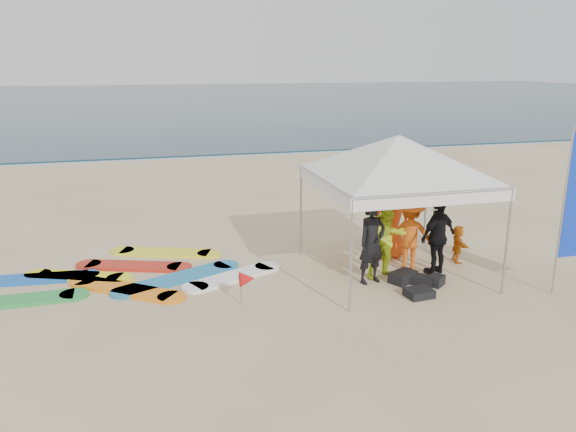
# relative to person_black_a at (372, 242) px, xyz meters

# --- Properties ---
(ground) EXTENTS (120.00, 120.00, 0.00)m
(ground) POSITION_rel_person_black_a_xyz_m (-1.39, -1.46, -0.85)
(ground) COLOR beige
(ground) RESTS_ON ground
(ocean) EXTENTS (160.00, 84.00, 0.08)m
(ocean) POSITION_rel_person_black_a_xyz_m (-1.39, 58.54, -0.81)
(ocean) COLOR #0C2633
(ocean) RESTS_ON ground
(shoreline_foam) EXTENTS (160.00, 1.20, 0.01)m
(shoreline_foam) POSITION_rel_person_black_a_xyz_m (-1.39, 16.74, -0.85)
(shoreline_foam) COLOR silver
(shoreline_foam) RESTS_ON ground
(person_black_a) EXTENTS (0.71, 0.56, 1.70)m
(person_black_a) POSITION_rel_person_black_a_xyz_m (0.00, 0.00, 0.00)
(person_black_a) COLOR black
(person_black_a) RESTS_ON ground
(person_yellow) EXTENTS (0.93, 0.77, 1.74)m
(person_yellow) POSITION_rel_person_black_a_xyz_m (0.42, 0.16, 0.02)
(person_yellow) COLOR #BAD41D
(person_yellow) RESTS_ON ground
(person_orange_a) EXTENTS (1.16, 0.93, 1.58)m
(person_orange_a) POSITION_rel_person_black_a_xyz_m (1.08, 0.47, -0.06)
(person_orange_a) COLOR orange
(person_orange_a) RESTS_ON ground
(person_black_b) EXTENTS (1.04, 0.71, 1.65)m
(person_black_b) POSITION_rel_person_black_a_xyz_m (1.54, 0.11, -0.03)
(person_black_b) COLOR black
(person_black_b) RESTS_ON ground
(person_orange_b) EXTENTS (0.93, 0.62, 1.86)m
(person_orange_b) POSITION_rel_person_black_a_xyz_m (1.02, 1.28, 0.08)
(person_orange_b) COLOR #E94F14
(person_orange_b) RESTS_ON ground
(person_seated) EXTENTS (0.42, 0.82, 0.85)m
(person_seated) POSITION_rel_person_black_a_xyz_m (2.35, 0.61, -0.43)
(person_seated) COLOR #C76311
(person_seated) RESTS_ON ground
(canopy_tent) EXTENTS (4.46, 4.46, 3.36)m
(canopy_tent) POSITION_rel_person_black_a_xyz_m (0.65, 0.36, 2.08)
(canopy_tent) COLOR #A5A5A8
(canopy_tent) RESTS_ON ground
(feather_flag) EXTENTS (0.55, 0.04, 3.24)m
(feather_flag) POSITION_rel_person_black_a_xyz_m (3.42, -1.46, 1.05)
(feather_flag) COLOR #A5A5A8
(feather_flag) RESTS_ON ground
(marker_pennant) EXTENTS (0.28, 0.28, 0.64)m
(marker_pennant) POSITION_rel_person_black_a_xyz_m (-2.63, -0.41, -0.36)
(marker_pennant) COLOR #A5A5A8
(marker_pennant) RESTS_ON ground
(gear_pile) EXTENTS (1.12, 1.28, 0.22)m
(gear_pile) POSITION_rel_person_black_a_xyz_m (0.79, -0.47, -0.75)
(gear_pile) COLOR black
(gear_pile) RESTS_ON ground
(surfboard_spread) EXTENTS (5.99, 3.51, 0.07)m
(surfboard_spread) POSITION_rel_person_black_a_xyz_m (-4.86, 1.54, -0.82)
(surfboard_spread) COLOR red
(surfboard_spread) RESTS_ON ground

